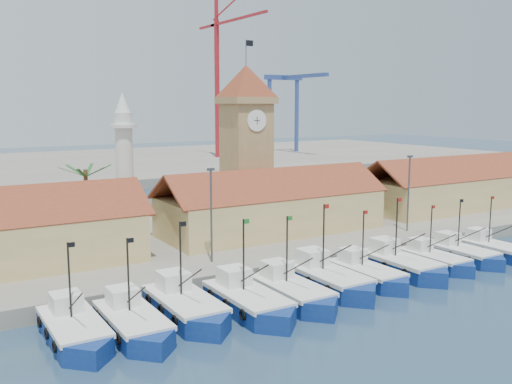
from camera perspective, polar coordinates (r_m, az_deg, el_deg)
ground at (r=52.96m, az=13.56°, el=-9.54°), size 400.00×400.00×0.00m
quay at (r=71.12m, az=-0.15°, el=-3.97°), size 140.00×32.00×1.50m
terminal at (r=150.58m, az=-17.30°, el=2.46°), size 240.00×80.00×2.00m
boat_0 at (r=42.59m, az=-17.65°, el=-13.21°), size 3.55×9.73×7.36m
boat_1 at (r=42.78m, az=-12.10°, el=-12.88°), size 3.55×9.74×7.37m
boat_2 at (r=45.17m, az=-6.96°, el=-11.49°), size 3.82×10.46×7.92m
boat_3 at (r=45.99m, az=-0.63°, el=-11.05°), size 3.80×10.40×7.87m
boat_4 at (r=48.28m, az=3.71°, el=-10.13°), size 3.69×10.10×7.64m
boat_5 at (r=51.75m, az=7.37°, el=-8.82°), size 3.90×10.67×8.07m
boat_6 at (r=54.36m, az=11.17°, el=-8.17°), size 3.42×9.36×7.08m
boat_7 at (r=57.76m, az=14.41°, el=-7.19°), size 3.78×10.36×7.84m
boat_8 at (r=60.99m, az=17.53°, el=-6.60°), size 3.22×8.81×6.67m
boat_9 at (r=64.27m, az=20.09°, el=-5.92°), size 3.34×9.15×6.92m
boat_10 at (r=67.38m, az=22.79°, el=-5.41°), size 3.35×9.18×6.95m
hall_center at (r=67.15m, az=1.61°, el=-1.91°), size 27.04×10.13×7.61m
hall_right at (r=88.44m, az=19.32°, el=0.17°), size 31.20×10.13×7.61m
clock_tower at (r=71.24m, az=-0.98°, el=5.17°), size 5.80×5.80×22.70m
minaret at (r=67.10m, az=-13.01°, el=2.81°), size 3.00×3.00×16.30m
palm_tree at (r=64.25m, az=-16.58°, el=-0.71°), size 5.60×5.03×8.39m
lamp_posts at (r=60.55m, az=6.12°, el=-0.74°), size 80.70×0.25×9.03m
crane_red_right at (r=156.90m, az=-3.63°, el=12.40°), size 1.00×35.34×43.73m
gantry at (r=172.53m, az=3.39°, el=9.92°), size 13.00×22.00×23.20m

